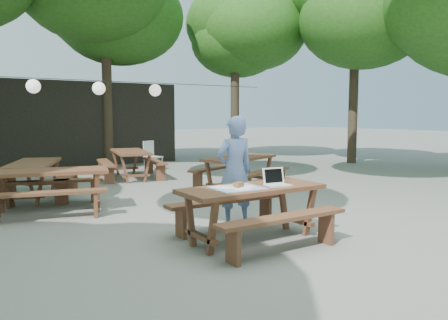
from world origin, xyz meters
name	(u,v)px	position (x,y,z in m)	size (l,w,h in m)	color
ground	(233,225)	(0.00, 0.00, 0.00)	(80.00, 80.00, 0.00)	slate
pavilion	(81,123)	(0.50, 10.50, 1.40)	(6.00, 3.00, 2.80)	black
main_picnic_table	(252,213)	(-0.25, -0.83, 0.39)	(2.00, 1.58, 0.75)	brown
picnic_table_nw	(49,190)	(-2.20, 2.54, 0.39)	(2.23, 2.00, 0.75)	brown
picnic_table_ne	(240,172)	(2.00, 2.68, 0.39)	(2.35, 2.18, 0.75)	brown
picnic_table_far_w	(34,180)	(-2.21, 4.03, 0.39)	(2.16, 2.34, 0.75)	brown
picnic_table_far_e	(130,164)	(0.48, 5.63, 0.39)	(1.92, 2.17, 0.75)	brown
woman	(235,171)	(0.02, -0.01, 0.85)	(0.62, 0.41, 1.70)	#7A98DE
plastic_chair	(153,162)	(1.74, 7.01, 0.26)	(0.58, 0.58, 0.90)	silver
laptop	(276,181)	(0.09, -0.92, 0.81)	(0.36, 0.29, 0.24)	white
tabletop_clutter	(238,187)	(-0.49, -0.82, 0.76)	(0.68, 0.59, 0.08)	#335DAE
paper_lanterns	(99,88)	(-0.19, 6.00, 2.40)	(9.00, 0.34, 0.38)	black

